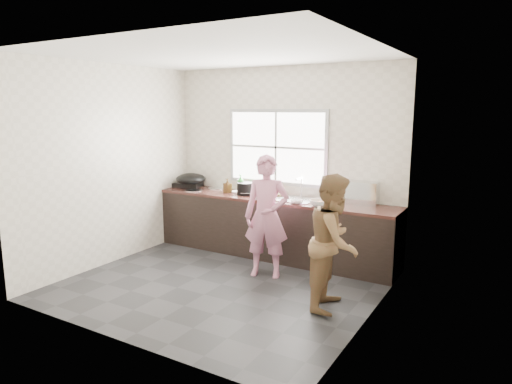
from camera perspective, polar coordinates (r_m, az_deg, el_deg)
The scene contains 30 objects.
floor at distance 5.67m, azimuth -4.30°, elevation -11.49°, with size 3.60×3.20×0.01m, color #27272A.
ceiling at distance 5.30m, azimuth -4.71°, elevation 16.85°, with size 3.60×3.20×0.01m, color silver.
wall_back at distance 6.69m, azimuth 3.43°, elevation 3.88°, with size 3.60×0.01×2.70m, color beige.
wall_left at distance 6.52m, azimuth -17.64°, elevation 3.24°, with size 0.01×3.20×2.70m, color beige.
wall_right at distance 4.54m, azimuth 14.52°, elevation 0.48°, with size 0.01×3.20×2.70m, color beige.
wall_front at distance 4.13m, azimuth -17.37°, elevation -0.64°, with size 3.60×0.01×2.70m, color beige.
cabinet at distance 6.59m, azimuth 2.09°, elevation -4.54°, with size 3.60×0.62×0.82m, color black.
countertop at distance 6.49m, azimuth 2.11°, elevation -0.86°, with size 3.60×0.64×0.04m, color #371B16.
sink at distance 6.33m, azimuth 4.90°, elevation -0.95°, with size 0.55×0.45×0.02m, color silver.
faucet at distance 6.48m, azimuth 5.69°, elevation 0.60°, with size 0.02×0.02×0.30m, color silver.
window_frame at distance 6.70m, azimuth 2.62°, elevation 5.62°, with size 1.60×0.05×1.10m, color #9EA0A5.
window_glazing at distance 6.68m, azimuth 2.52°, elevation 5.61°, with size 1.50×0.01×1.00m, color white.
woman at distance 5.73m, azimuth 1.34°, elevation -3.56°, with size 0.53×0.35×1.45m, color pink.
person_side at distance 4.90m, azimuth 9.75°, elevation -6.15°, with size 0.70×0.55×1.45m, color brown.
cutting_board at distance 6.66m, azimuth 1.76°, elevation -0.20°, with size 0.45×0.45×0.04m, color #312413.
cleaver at distance 6.59m, azimuth -0.98°, elevation -0.13°, with size 0.19×0.10×0.01m, color silver.
bowl_mince at distance 6.33m, azimuth 0.64°, elevation -0.71°, with size 0.21×0.21×0.05m, color white.
bowl_crabs at distance 5.95m, azimuth 8.01°, elevation -1.45°, with size 0.22×0.22×0.07m, color silver.
bowl_held at distance 6.08m, azimuth 5.08°, elevation -1.15°, with size 0.21×0.21×0.07m, color silver.
black_pot at distance 6.68m, azimuth -1.34°, elevation 0.42°, with size 0.25×0.25×0.18m, color black.
plate_food at distance 6.90m, azimuth -2.31°, elevation 0.05°, with size 0.21×0.21×0.02m, color white.
bottle_green at distance 6.79m, azimuth -1.95°, elevation 1.04°, with size 0.11×0.11×0.29m, color green.
bottle_brown_tall at distance 6.85m, azimuth -3.57°, elevation 0.72°, with size 0.09×0.09×0.20m, color #412810.
bottle_brown_short at distance 6.68m, azimuth -0.39°, elevation 0.39°, with size 0.13×0.13×0.17m, color #492E12.
glass_jar at distance 6.93m, azimuth -3.56°, elevation 0.41°, with size 0.07×0.07×0.09m, color silver.
burner at distance 7.53m, azimuth -8.32°, elevation 1.02°, with size 0.44×0.44×0.07m, color black.
wok at distance 7.29m, azimuth -8.14°, elevation 1.63°, with size 0.47×0.47×0.18m, color black.
dish_rack at distance 6.19m, azimuth 13.27°, elevation -0.07°, with size 0.40×0.28×0.30m, color #BABCC1.
pot_lid_left at distance 7.07m, azimuth -7.82°, elevation 0.20°, with size 0.28×0.28×0.01m, color #ADAFB4.
pot_lid_right at distance 7.22m, azimuth -4.97°, elevation 0.47°, with size 0.27×0.27×0.01m, color silver.
Camera 1 is at (3.02, -4.31, 2.11)m, focal length 32.00 mm.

